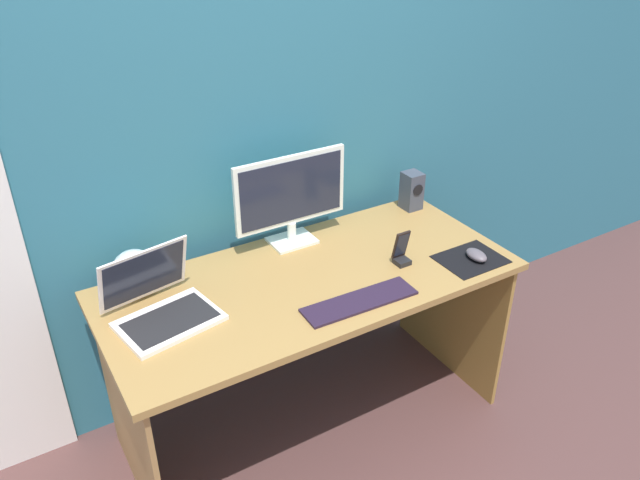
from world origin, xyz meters
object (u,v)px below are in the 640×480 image
at_px(laptop, 160,305).
at_px(mouse, 476,255).
at_px(speaker_right, 412,191).
at_px(keyboard_external, 360,301).
at_px(phone_in_dock, 401,252).
at_px(monitor, 291,196).
at_px(fishbowl, 135,272).

distance_m(laptop, mouse, 1.20).
relative_size(speaker_right, keyboard_external, 0.40).
bearing_deg(laptop, phone_in_dock, -9.08).
xyz_separation_m(keyboard_external, phone_in_dock, (0.28, 0.14, 0.04)).
height_order(monitor, mouse, monitor).
relative_size(speaker_right, laptop, 0.46).
height_order(monitor, laptop, monitor).
height_order(speaker_right, fishbowl, speaker_right).
relative_size(fishbowl, phone_in_dock, 1.20).
bearing_deg(fishbowl, laptop, -82.79).
distance_m(speaker_right, fishbowl, 1.25).
relative_size(monitor, laptop, 1.30).
xyz_separation_m(monitor, phone_in_dock, (0.28, -0.36, -0.16)).
height_order(speaker_right, phone_in_dock, speaker_right).
relative_size(monitor, phone_in_dock, 3.47).
distance_m(monitor, fishbowl, 0.66).
bearing_deg(laptop, mouse, -13.29).
relative_size(monitor, speaker_right, 2.81).
bearing_deg(fishbowl, mouse, -21.41).
distance_m(laptop, fishbowl, 0.20).
distance_m(speaker_right, mouse, 0.49).
height_order(laptop, phone_in_dock, laptop).
distance_m(monitor, phone_in_dock, 0.48).
height_order(speaker_right, mouse, speaker_right).
bearing_deg(laptop, monitor, 19.08).
xyz_separation_m(mouse, phone_in_dock, (-0.27, 0.13, 0.03)).
relative_size(mouse, phone_in_dock, 0.72).
bearing_deg(phone_in_dock, monitor, 128.03).
height_order(monitor, phone_in_dock, monitor).
xyz_separation_m(speaker_right, laptop, (-1.23, -0.21, -0.04)).
relative_size(fishbowl, keyboard_external, 0.39).
xyz_separation_m(monitor, keyboard_external, (-0.00, -0.49, -0.20)).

